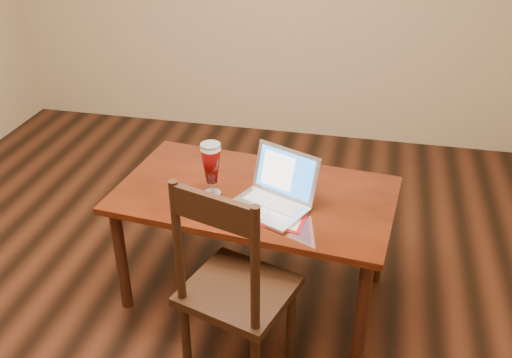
# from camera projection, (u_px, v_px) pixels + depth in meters

# --- Properties ---
(ground) EXTENTS (5.00, 5.00, 0.00)m
(ground) POSITION_uv_depth(u_px,v_px,m) (176.00, 323.00, 3.05)
(ground) COLOR black
(ground) RESTS_ON ground
(dining_table) EXTENTS (1.49, 0.94, 0.95)m
(dining_table) POSITION_uv_depth(u_px,v_px,m) (254.00, 203.00, 2.97)
(dining_table) COLOR #531C0B
(dining_table) RESTS_ON ground
(dining_chair) EXTENTS (0.56, 0.55, 1.08)m
(dining_chair) POSITION_uv_depth(u_px,v_px,m) (234.00, 289.00, 2.53)
(dining_chair) COLOR black
(dining_chair) RESTS_ON ground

